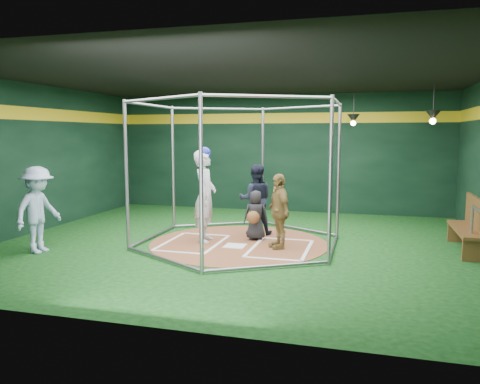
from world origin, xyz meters
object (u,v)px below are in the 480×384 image
(umpire, at_px, (256,199))
(dugout_bench, at_px, (471,224))
(batter_figure, at_px, (205,195))
(visitor_leopard, at_px, (279,211))

(umpire, xyz_separation_m, dugout_bench, (4.50, -0.40, -0.27))
(batter_figure, xyz_separation_m, dugout_bench, (5.38, 0.62, -0.47))
(umpire, relative_size, dugout_bench, 0.88)
(batter_figure, relative_size, dugout_bench, 1.10)
(batter_figure, height_order, umpire, batter_figure)
(batter_figure, relative_size, visitor_leopard, 1.34)
(dugout_bench, bearing_deg, visitor_leopard, -168.30)
(batter_figure, distance_m, umpire, 1.36)
(visitor_leopard, bearing_deg, umpire, -179.21)
(visitor_leopard, bearing_deg, dugout_bench, 69.39)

